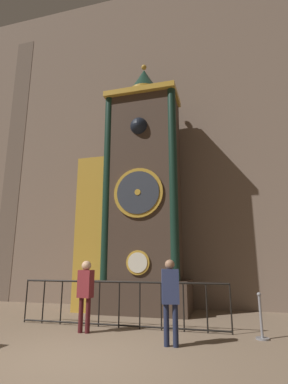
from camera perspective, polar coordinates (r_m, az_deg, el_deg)
ground_plane at (r=5.83m, az=-15.32°, el=-28.69°), size 28.00×28.00×0.00m
cathedral_back_wall at (r=12.83m, az=1.18°, el=11.61°), size 24.00×0.32×13.98m
clock_tower at (r=10.58m, az=-1.69°, el=-1.30°), size 3.84×1.77×9.14m
railing_fence at (r=8.11m, az=-4.76°, el=-20.09°), size 5.50×0.05×1.12m
visitor_near at (r=7.63m, az=-11.09°, el=-17.56°), size 0.37×0.26×1.63m
visitor_far at (r=6.36m, az=5.04°, el=-18.67°), size 0.38×0.30×1.65m
stanchion_post at (r=7.44m, az=21.46°, el=-22.37°), size 0.28×0.28×0.96m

